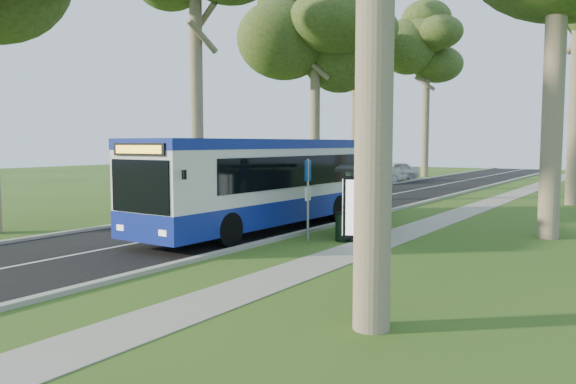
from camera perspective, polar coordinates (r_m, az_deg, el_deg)
name	(u,v)px	position (r m, az deg, el deg)	size (l,w,h in m)	color
ground	(269,243)	(18.52, -1.96, -5.16)	(120.00, 120.00, 0.00)	#2D531A
road	(327,207)	(28.74, 3.97, -1.51)	(7.00, 100.00, 0.02)	black
kerb_east	(391,210)	(27.19, 10.39, -1.85)	(0.25, 100.00, 0.12)	#9E9B93
kerb_west	(271,202)	(30.61, -1.74, -1.01)	(0.25, 100.00, 0.12)	#9E9B93
centre_line	(327,207)	(28.74, 3.97, -1.49)	(0.12, 100.00, 0.01)	white
footpath	(453,216)	(26.17, 16.44, -2.35)	(1.50, 100.00, 0.02)	gray
bus	(271,182)	(21.41, -1.76, 0.97)	(2.87, 12.88, 3.40)	white
bus_stop_sign	(308,191)	(18.55, 2.03, 0.15)	(0.09, 0.39, 2.74)	gray
bus_shelter	(358,188)	(19.29, 7.12, 0.36)	(2.58, 3.23, 2.44)	black
litter_bin	(343,226)	(18.82, 5.61, -3.50)	(0.55, 0.55, 0.97)	black
car_white	(392,171)	(48.66, 10.55, 2.07)	(2.00, 4.98, 1.70)	silver
car_silver	(378,175)	(45.51, 9.09, 1.68)	(1.43, 4.11, 1.35)	#A9ABB1
tree_west_c	(315,32)	(38.94, 2.80, 15.90)	(5.20, 5.20, 14.35)	#7A6B56
tree_west_d	(357,16)	(49.11, 6.98, 17.33)	(5.20, 5.20, 18.66)	#7A6B56
tree_west_e	(427,56)	(56.79, 13.94, 13.24)	(5.20, 5.20, 15.59)	#7A6B56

